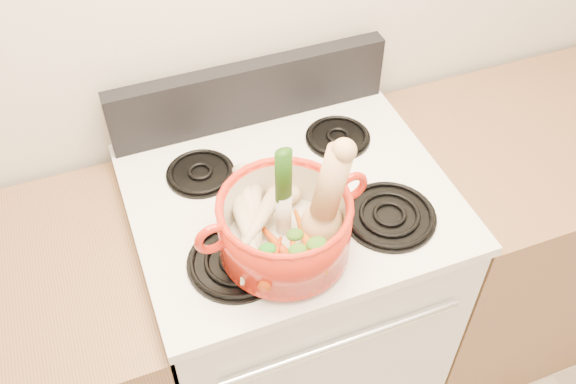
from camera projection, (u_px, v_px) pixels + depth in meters
name	position (u px, v px, depth m)	size (l,w,h in m)	color
stove_body	(290.00, 304.00, 1.94)	(0.76, 0.65, 0.92)	silver
cooktop	(290.00, 197.00, 1.59)	(0.78, 0.67, 0.03)	white
control_backsplash	(250.00, 93.00, 1.71)	(0.76, 0.05, 0.18)	black
oven_handle	(343.00, 342.00, 1.49)	(0.02, 0.02, 0.60)	silver
burner_front_left	(237.00, 261.00, 1.42)	(0.22, 0.22, 0.02)	black
burner_front_right	(389.00, 215.00, 1.52)	(0.22, 0.22, 0.02)	black
burner_back_left	(200.00, 172.00, 1.62)	(0.17, 0.17, 0.02)	black
burner_back_right	(338.00, 136.00, 1.71)	(0.17, 0.17, 0.02)	black
dutch_oven	(285.00, 227.00, 1.39)	(0.29, 0.29, 0.14)	red
pot_handle_left	(213.00, 239.00, 1.30)	(0.08, 0.08, 0.02)	red
pot_handle_right	(351.00, 187.00, 1.40)	(0.08, 0.08, 0.02)	red
squash	(326.00, 197.00, 1.34)	(0.10, 0.10, 0.25)	tan
leek	(284.00, 192.00, 1.35)	(0.04, 0.04, 0.25)	silver
ginger	(283.00, 194.00, 1.48)	(0.09, 0.06, 0.05)	tan
parsnip_0	(248.00, 234.00, 1.39)	(0.05, 0.05, 0.24)	beige
parsnip_1	(250.00, 239.00, 1.38)	(0.04, 0.04, 0.21)	beige
parsnip_2	(256.00, 217.00, 1.41)	(0.04, 0.04, 0.19)	beige
parsnip_3	(254.00, 230.00, 1.38)	(0.04, 0.04, 0.19)	beige
parsnip_4	(250.00, 207.00, 1.42)	(0.04, 0.04, 0.22)	beige
carrot_0	(275.00, 243.00, 1.39)	(0.03, 0.03, 0.14)	#C84B0A
carrot_1	(273.00, 263.00, 1.35)	(0.03, 0.03, 0.13)	#C13D09
carrot_2	(307.00, 243.00, 1.37)	(0.03, 0.03, 0.18)	#C15709
carrot_3	(295.00, 256.00, 1.35)	(0.03, 0.03, 0.13)	#DD580B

